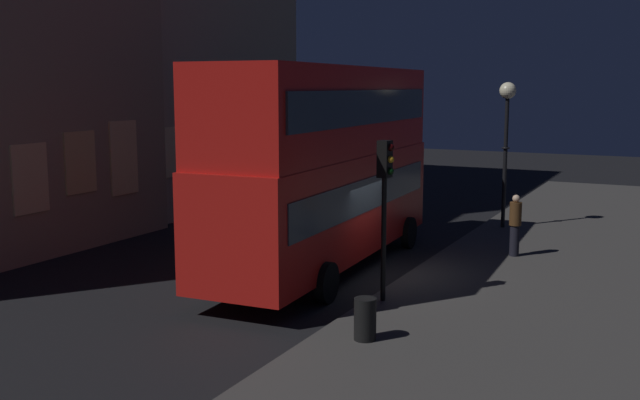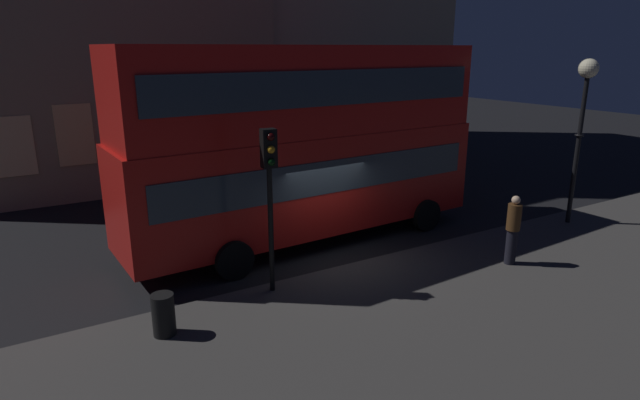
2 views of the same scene
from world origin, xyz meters
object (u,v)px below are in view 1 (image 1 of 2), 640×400
at_px(double_decker_bus, 325,159).
at_px(street_lamp, 507,114).
at_px(traffic_light_near_kerb, 385,186).
at_px(litter_bin, 365,319).
at_px(pedestrian, 515,224).

bearing_deg(double_decker_bus, street_lamp, -24.51).
relative_size(double_decker_bus, traffic_light_near_kerb, 2.89).
bearing_deg(street_lamp, traffic_light_near_kerb, 177.78).
distance_m(traffic_light_near_kerb, litter_bin, 3.60).
relative_size(street_lamp, pedestrian, 2.80).
distance_m(street_lamp, litter_bin, 13.57).
bearing_deg(pedestrian, traffic_light_near_kerb, -89.65).
distance_m(double_decker_bus, street_lamp, 8.62).
height_order(pedestrian, litter_bin, pedestrian).
distance_m(double_decker_bus, traffic_light_near_kerb, 3.70).
xyz_separation_m(street_lamp, pedestrian, (-4.37, -1.34, -3.07)).
bearing_deg(pedestrian, litter_bin, -80.46).
height_order(double_decker_bus, traffic_light_near_kerb, double_decker_bus).
bearing_deg(street_lamp, double_decker_bus, 158.33).
height_order(double_decker_bus, pedestrian, double_decker_bus).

